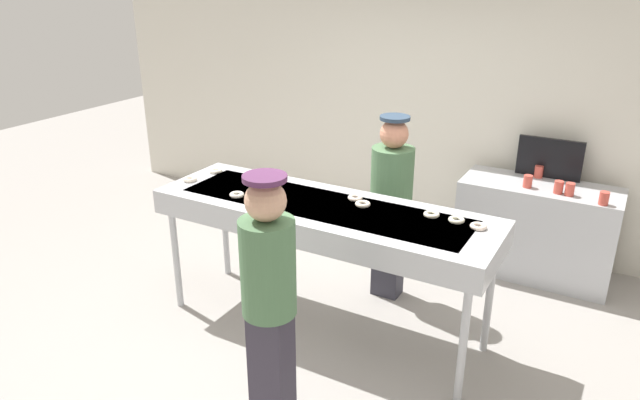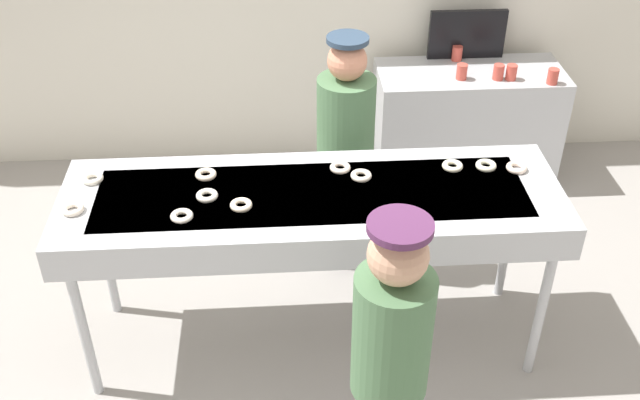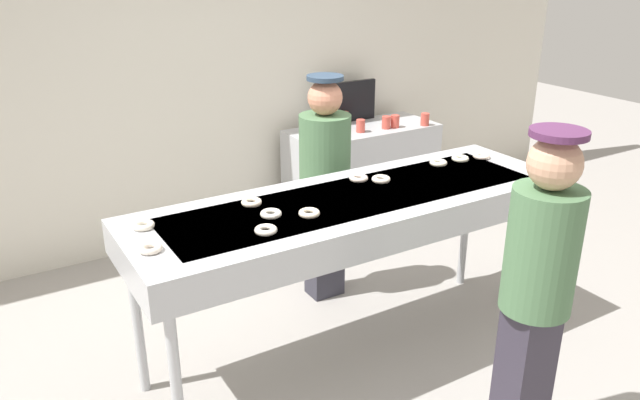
{
  "view_description": "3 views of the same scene",
  "coord_description": "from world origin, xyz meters",
  "px_view_note": "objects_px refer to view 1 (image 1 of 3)",
  "views": [
    {
      "loc": [
        1.96,
        -3.51,
        2.71
      ],
      "look_at": [
        -0.07,
        0.09,
        1.06
      ],
      "focal_mm": 32.79,
      "sensor_mm": 36.0,
      "label": 1
    },
    {
      "loc": [
        -0.16,
        -3.2,
        3.27
      ],
      "look_at": [
        0.05,
        0.1,
        0.95
      ],
      "focal_mm": 41.91,
      "sensor_mm": 36.0,
      "label": 2
    },
    {
      "loc": [
        -1.87,
        -2.73,
        2.36
      ],
      "look_at": [
        -0.18,
        0.1,
        1.04
      ],
      "focal_mm": 35.02,
      "sensor_mm": 36.0,
      "label": 3
    }
  ],
  "objects_px": {
    "sugar_donut_8": "(478,226)",
    "sugar_donut_9": "(355,198)",
    "paper_cup_3": "(570,189)",
    "menu_display": "(550,158)",
    "paper_cup_1": "(539,172)",
    "sugar_donut_5": "(274,182)",
    "sugar_donut_4": "(456,220)",
    "prep_counter": "(535,230)",
    "paper_cup_4": "(604,198)",
    "sugar_donut_0": "(190,179)",
    "sugar_donut_2": "(274,198)",
    "sugar_donut_6": "(262,190)",
    "sugar_donut_3": "(237,195)",
    "paper_cup_2": "(559,187)",
    "fryer_conveyor": "(323,216)",
    "paper_cup_0": "(528,181)",
    "sugar_donut_1": "(363,204)",
    "customer_waiting": "(269,294)",
    "sugar_donut_10": "(432,214)",
    "sugar_donut_7": "(216,171)",
    "worker_baker": "(391,196)"
  },
  "relations": [
    {
      "from": "sugar_donut_1",
      "to": "sugar_donut_2",
      "type": "height_order",
      "value": "same"
    },
    {
      "from": "paper_cup_4",
      "to": "paper_cup_3",
      "type": "bearing_deg",
      "value": 163.08
    },
    {
      "from": "fryer_conveyor",
      "to": "menu_display",
      "type": "relative_size",
      "value": 4.57
    },
    {
      "from": "sugar_donut_10",
      "to": "prep_counter",
      "type": "xyz_separation_m",
      "value": [
        0.5,
        1.58,
        -0.64
      ]
    },
    {
      "from": "sugar_donut_2",
      "to": "sugar_donut_7",
      "type": "height_order",
      "value": "same"
    },
    {
      "from": "sugar_donut_2",
      "to": "paper_cup_3",
      "type": "bearing_deg",
      "value": 42.36
    },
    {
      "from": "sugar_donut_7",
      "to": "sugar_donut_8",
      "type": "xyz_separation_m",
      "value": [
        2.28,
        -0.04,
        0.0
      ]
    },
    {
      "from": "sugar_donut_1",
      "to": "menu_display",
      "type": "height_order",
      "value": "menu_display"
    },
    {
      "from": "sugar_donut_10",
      "to": "paper_cup_2",
      "type": "xyz_separation_m",
      "value": [
        0.65,
        1.44,
        -0.14
      ]
    },
    {
      "from": "sugar_donut_1",
      "to": "menu_display",
      "type": "relative_size",
      "value": 0.2
    },
    {
      "from": "paper_cup_4",
      "to": "sugar_donut_4",
      "type": "bearing_deg",
      "value": -121.8
    },
    {
      "from": "sugar_donut_9",
      "to": "prep_counter",
      "type": "bearing_deg",
      "value": 54.46
    },
    {
      "from": "sugar_donut_7",
      "to": "paper_cup_3",
      "type": "distance_m",
      "value": 3.04
    },
    {
      "from": "sugar_donut_4",
      "to": "prep_counter",
      "type": "bearing_deg",
      "value": 78.81
    },
    {
      "from": "sugar_donut_4",
      "to": "sugar_donut_9",
      "type": "distance_m",
      "value": 0.8
    },
    {
      "from": "sugar_donut_2",
      "to": "sugar_donut_6",
      "type": "xyz_separation_m",
      "value": [
        -0.18,
        0.1,
        0.0
      ]
    },
    {
      "from": "paper_cup_2",
      "to": "sugar_donut_7",
      "type": "bearing_deg",
      "value": -150.98
    },
    {
      "from": "sugar_donut_0",
      "to": "sugar_donut_4",
      "type": "height_order",
      "value": "same"
    },
    {
      "from": "sugar_donut_2",
      "to": "sugar_donut_3",
      "type": "height_order",
      "value": "same"
    },
    {
      "from": "sugar_donut_4",
      "to": "paper_cup_1",
      "type": "xyz_separation_m",
      "value": [
        0.24,
        1.78,
        -0.14
      ]
    },
    {
      "from": "fryer_conveyor",
      "to": "prep_counter",
      "type": "relative_size",
      "value": 1.91
    },
    {
      "from": "sugar_donut_0",
      "to": "sugar_donut_5",
      "type": "distance_m",
      "value": 0.7
    },
    {
      "from": "sugar_donut_8",
      "to": "paper_cup_4",
      "type": "bearing_deg",
      "value": 63.94
    },
    {
      "from": "sugar_donut_5",
      "to": "worker_baker",
      "type": "relative_size",
      "value": 0.07
    },
    {
      "from": "sugar_donut_0",
      "to": "paper_cup_2",
      "type": "xyz_separation_m",
      "value": [
        2.64,
        1.71,
        -0.14
      ]
    },
    {
      "from": "sugar_donut_8",
      "to": "paper_cup_1",
      "type": "distance_m",
      "value": 1.82
    },
    {
      "from": "sugar_donut_0",
      "to": "prep_counter",
      "type": "relative_size",
      "value": 0.08
    },
    {
      "from": "sugar_donut_8",
      "to": "sugar_donut_7",
      "type": "bearing_deg",
      "value": 179.03
    },
    {
      "from": "sugar_donut_0",
      "to": "customer_waiting",
      "type": "relative_size",
      "value": 0.07
    },
    {
      "from": "sugar_donut_4",
      "to": "paper_cup_2",
      "type": "xyz_separation_m",
      "value": [
        0.47,
        1.44,
        -0.14
      ]
    },
    {
      "from": "sugar_donut_8",
      "to": "paper_cup_4",
      "type": "relative_size",
      "value": 1.02
    },
    {
      "from": "sugar_donut_4",
      "to": "sugar_donut_7",
      "type": "relative_size",
      "value": 1.0
    },
    {
      "from": "customer_waiting",
      "to": "paper_cup_3",
      "type": "relative_size",
      "value": 15.0
    },
    {
      "from": "sugar_donut_5",
      "to": "fryer_conveyor",
      "type": "bearing_deg",
      "value": -18.42
    },
    {
      "from": "paper_cup_1",
      "to": "menu_display",
      "type": "xyz_separation_m",
      "value": [
        0.07,
        0.05,
        0.13
      ]
    },
    {
      "from": "sugar_donut_10",
      "to": "paper_cup_4",
      "type": "relative_size",
      "value": 1.02
    },
    {
      "from": "customer_waiting",
      "to": "prep_counter",
      "type": "height_order",
      "value": "customer_waiting"
    },
    {
      "from": "sugar_donut_8",
      "to": "sugar_donut_4",
      "type": "bearing_deg",
      "value": 168.7
    },
    {
      "from": "paper_cup_0",
      "to": "sugar_donut_3",
      "type": "bearing_deg",
      "value": -134.97
    },
    {
      "from": "paper_cup_3",
      "to": "menu_display",
      "type": "xyz_separation_m",
      "value": [
        -0.25,
        0.4,
        0.13
      ]
    },
    {
      "from": "sugar_donut_1",
      "to": "customer_waiting",
      "type": "xyz_separation_m",
      "value": [
        -0.01,
        -1.22,
        -0.13
      ]
    },
    {
      "from": "paper_cup_2",
      "to": "paper_cup_1",
      "type": "bearing_deg",
      "value": 123.8
    },
    {
      "from": "sugar_donut_8",
      "to": "sugar_donut_9",
      "type": "bearing_deg",
      "value": 176.31
    },
    {
      "from": "sugar_donut_1",
      "to": "paper_cup_0",
      "type": "relative_size",
      "value": 1.02
    },
    {
      "from": "sugar_donut_6",
      "to": "sugar_donut_10",
      "type": "distance_m",
      "value": 1.34
    },
    {
      "from": "sugar_donut_1",
      "to": "fryer_conveyor",
      "type": "bearing_deg",
      "value": -155.76
    },
    {
      "from": "paper_cup_1",
      "to": "sugar_donut_5",
      "type": "bearing_deg",
      "value": -134.83
    },
    {
      "from": "sugar_donut_10",
      "to": "customer_waiting",
      "type": "distance_m",
      "value": 1.39
    },
    {
      "from": "sugar_donut_5",
      "to": "worker_baker",
      "type": "xyz_separation_m",
      "value": [
        0.81,
        0.55,
        -0.15
      ]
    },
    {
      "from": "sugar_donut_0",
      "to": "sugar_donut_3",
      "type": "distance_m",
      "value": 0.56
    }
  ]
}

